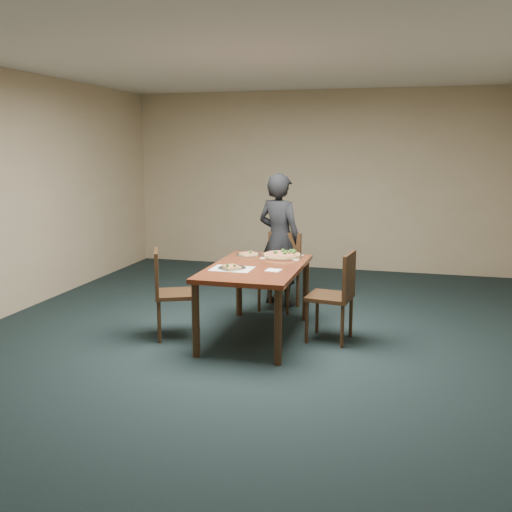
% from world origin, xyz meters
% --- Properties ---
extents(ground, '(8.00, 8.00, 0.00)m').
position_xyz_m(ground, '(0.00, 0.00, 0.00)').
color(ground, black).
rests_on(ground, ground).
extents(room_shell, '(8.00, 8.00, 8.00)m').
position_xyz_m(room_shell, '(0.00, 0.00, 1.74)').
color(room_shell, tan).
rests_on(room_shell, ground).
extents(dining_table, '(0.90, 1.50, 0.75)m').
position_xyz_m(dining_table, '(-0.03, 0.41, 0.66)').
color(dining_table, '#542010').
rests_on(dining_table, ground).
extents(chair_far, '(0.47, 0.47, 0.91)m').
position_xyz_m(chair_far, '(-0.02, 1.55, 0.52)').
color(chair_far, black).
rests_on(chair_far, ground).
extents(chair_left, '(0.56, 0.56, 0.91)m').
position_xyz_m(chair_left, '(-0.89, 0.18, 0.52)').
color(chair_left, black).
rests_on(chair_left, ground).
extents(chair_right, '(0.47, 0.47, 0.91)m').
position_xyz_m(chair_right, '(0.79, 0.50, 0.52)').
color(chair_right, black).
rests_on(chair_right, ground).
extents(diner, '(0.69, 0.58, 1.62)m').
position_xyz_m(diner, '(-0.08, 1.70, 0.81)').
color(diner, black).
rests_on(diner, ground).
extents(placemat_main, '(0.42, 0.32, 0.00)m').
position_xyz_m(placemat_main, '(0.12, 0.94, 0.75)').
color(placemat_main, white).
rests_on(placemat_main, dining_table).
extents(placemat_near, '(0.40, 0.30, 0.00)m').
position_xyz_m(placemat_near, '(-0.21, 0.20, 0.75)').
color(placemat_near, white).
rests_on(placemat_near, dining_table).
extents(pizza_pan, '(0.44, 0.44, 0.08)m').
position_xyz_m(pizza_pan, '(0.13, 0.94, 0.77)').
color(pizza_pan, silver).
rests_on(pizza_pan, dining_table).
extents(slice_plate_near, '(0.28, 0.28, 0.06)m').
position_xyz_m(slice_plate_near, '(-0.21, 0.20, 0.76)').
color(slice_plate_near, silver).
rests_on(slice_plate_near, dining_table).
extents(slice_plate_far, '(0.28, 0.28, 0.06)m').
position_xyz_m(slice_plate_far, '(-0.25, 0.94, 0.76)').
color(slice_plate_far, silver).
rests_on(slice_plate_far, dining_table).
extents(napkin, '(0.15, 0.15, 0.01)m').
position_xyz_m(napkin, '(0.20, 0.23, 0.75)').
color(napkin, white).
rests_on(napkin, dining_table).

